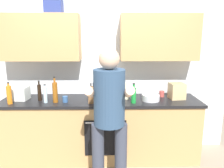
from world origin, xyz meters
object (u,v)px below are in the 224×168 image
Objects in this scene: knife_block at (92,95)px; mixing_bowl at (151,98)px; bottle_syrup at (55,92)px; grocery_bag_produce at (21,93)px; bottle_juice at (9,95)px; bottle_water at (45,95)px; cup_ceramic at (162,94)px; grocery_bag_rice at (121,90)px; bottle_soda at (134,95)px; grocery_bag_bread at (177,91)px; bottle_soy at (39,92)px; cup_tea at (65,99)px; person_standing at (109,112)px.

mixing_bowl is at bearing 5.39° from knife_block.
bottle_syrup reaches higher than grocery_bag_produce.
bottle_water is at bearing 5.44° from bottle_juice.
cup_ceramic is 0.63m from grocery_bag_rice.
bottle_soda is 1.21× the size of grocery_bag_bread.
bottle_syrup reaches higher than bottle_soy.
bottle_water is 0.27m from cup_tea.
cup_ceramic is at bearing 10.22° from cup_tea.
cup_ceramic is at bearing 3.38° from grocery_bag_produce.
bottle_soda is (1.67, 0.01, -0.01)m from bottle_juice.
bottle_juice reaches higher than mixing_bowl.
grocery_bag_rice is (1.04, 0.22, 0.00)m from bottle_water.
knife_block is 1.37× the size of grocery_bag_produce.
bottle_water is at bearing -172.12° from bottle_syrup.
bottle_juice reaches higher than bottle_soy.
grocery_bag_produce is (-2.05, -0.12, 0.05)m from cup_ceramic.
bottle_water is at bearing -168.33° from grocery_bag_rice.
knife_block is (-1.02, -0.28, 0.06)m from cup_ceramic.
bottle_soy is 0.28m from grocery_bag_produce.
bottle_soy is (-0.98, 0.73, 0.03)m from person_standing.
bottle_soda is at bearing -157.48° from mixing_bowl.
bottle_syrup is 1.46× the size of grocery_bag_rice.
knife_block reaches higher than grocery_bag_produce.
mixing_bowl is (1.57, -0.03, -0.08)m from bottle_soy.
bottle_syrup is 0.53m from grocery_bag_produce.
bottle_soy is at bearing -174.48° from cup_ceramic.
bottle_juice is at bearing -174.79° from grocery_bag_bread.
bottle_juice is 1.67m from bottle_soda.
grocery_bag_bread is (1.22, 0.17, 0.00)m from knife_block.
grocery_bag_rice is 0.81m from grocery_bag_bread.
bottle_soda is at bearing -5.89° from bottle_soy.
bottle_soda reaches higher than grocery_bag_produce.
mixing_bowl is 0.41m from grocery_bag_bread.
grocery_bag_produce is at bearing 177.51° from mixing_bowl.
bottle_soy is 1.78m from cup_ceramic.
knife_block is (1.11, 0.04, -0.02)m from bottle_juice.
bottle_soy is 1.11× the size of bottle_water.
knife_block is at bearing -171.99° from grocery_bag_bread.
bottle_syrup is 1.33m from mixing_bowl.
knife_block is at bearing 2.11° from bottle_juice.
cup_tea is 0.38m from knife_block.
grocery_bag_bread is at bearing 8.01° from knife_block.
grocery_bag_produce is at bearing 147.95° from person_standing.
bottle_soy is 1.14× the size of mixing_bowl.
bottle_syrup is 1.77× the size of grocery_bag_produce.
grocery_bag_bread is at bearing 5.15° from bottle_water.
person_standing reaches higher than bottle_soy.
bottle_syrup reaches higher than cup_ceramic.
grocery_bag_rice is at bearing 28.54° from knife_block.
knife_block is at bearing -8.74° from grocery_bag_produce.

